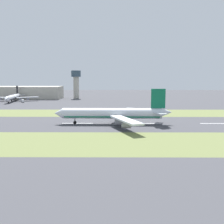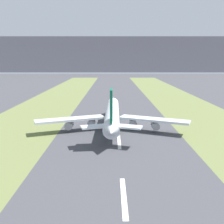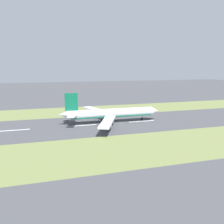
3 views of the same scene
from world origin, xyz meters
The scene contains 7 objects.
ground_plane centered at (0.00, 0.00, 0.00)m, with size 800.00×800.00×0.00m, color #424247.
grass_median_west centered at (-45.00, 0.00, 0.00)m, with size 40.00×600.00×0.01m, color olive.
grass_median_east centered at (45.00, 0.00, 0.00)m, with size 40.00×600.00×0.01m, color olive.
centreline_dash_near centered at (0.00, -65.83, 0.01)m, with size 1.20×18.00×0.01m, color silver.
centreline_dash_mid centered at (0.00, -25.83, 0.01)m, with size 1.20×18.00×0.01m, color silver.
centreline_dash_far centered at (0.00, 14.17, 0.01)m, with size 1.20×18.00×0.01m, color silver.
airplane_main_jet centered at (-2.52, -7.73, 6.02)m, with size 64.13×67.07×20.20m.
Camera 3 is at (132.26, -42.92, 36.31)m, focal length 35.00 mm.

